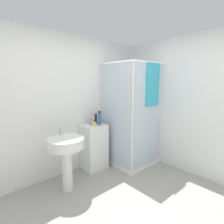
{
  "coord_description": "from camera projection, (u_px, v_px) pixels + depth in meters",
  "views": [
    {
      "loc": [
        -1.43,
        -1.17,
        1.67
      ],
      "look_at": [
        0.61,
        1.12,
        1.15
      ],
      "focal_mm": 28.0,
      "sensor_mm": 36.0,
      "label": 1
    }
  ],
  "objects": [
    {
      "name": "ground_plane",
      "position": [
        136.0,
        224.0,
        2.08
      ],
      "size": [
        12.0,
        12.0,
        0.0
      ],
      "primitive_type": "plane",
      "color": "#9E9B93"
    },
    {
      "name": "wall_back",
      "position": [
        65.0,
        106.0,
        3.12
      ],
      "size": [
        6.4,
        0.06,
        2.5
      ],
      "primitive_type": "cube",
      "color": "white",
      "rests_on": "ground_plane"
    },
    {
      "name": "wall_right",
      "position": [
        203.0,
        107.0,
        2.99
      ],
      "size": [
        0.06,
        6.4,
        2.5
      ],
      "primitive_type": "cube",
      "color": "white",
      "rests_on": "ground_plane"
    },
    {
      "name": "shower_enclosure",
      "position": [
        132.0,
        136.0,
        3.58
      ],
      "size": [
        0.9,
        0.93,
        2.04
      ],
      "color": "white",
      "rests_on": "ground_plane"
    },
    {
      "name": "vanity_cabinet",
      "position": [
        94.0,
        147.0,
        3.39
      ],
      "size": [
        0.44,
        0.4,
        0.87
      ],
      "color": "white",
      "rests_on": "ground_plane"
    },
    {
      "name": "sink",
      "position": [
        66.0,
        151.0,
        2.64
      ],
      "size": [
        0.54,
        0.54,
        0.98
      ],
      "color": "white",
      "rests_on": "ground_plane"
    },
    {
      "name": "soap_dispenser",
      "position": [
        94.0,
        124.0,
        3.22
      ],
      "size": [
        0.05,
        0.05,
        0.12
      ],
      "color": "yellow",
      "rests_on": "vanity_cabinet"
    },
    {
      "name": "shampoo_bottle_tall_black",
      "position": [
        96.0,
        118.0,
        3.4
      ],
      "size": [
        0.05,
        0.05,
        0.22
      ],
      "color": "#281E33",
      "rests_on": "vanity_cabinet"
    },
    {
      "name": "shampoo_bottle_blue",
      "position": [
        99.0,
        118.0,
        3.32
      ],
      "size": [
        0.07,
        0.07,
        0.26
      ],
      "color": "#2D66A3",
      "rests_on": "vanity_cabinet"
    },
    {
      "name": "lotion_bottle_white",
      "position": [
        90.0,
        121.0,
        3.33
      ],
      "size": [
        0.05,
        0.06,
        0.16
      ],
      "color": "#B299C6",
      "rests_on": "vanity_cabinet"
    }
  ]
}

